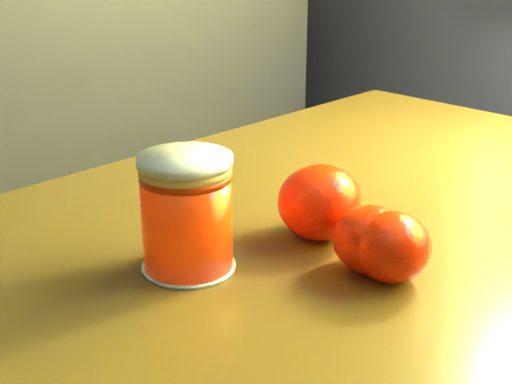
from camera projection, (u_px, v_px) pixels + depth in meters
table at (362, 326)px, 0.65m from camera, size 1.04×0.82×0.69m
juice_glass at (187, 214)px, 0.55m from camera, size 0.07×0.07×0.09m
orange_front at (320, 202)px, 0.61m from camera, size 0.08×0.08×0.06m
orange_back at (392, 247)px, 0.54m from camera, size 0.08×0.08×0.05m
orange_extra at (371, 240)px, 0.55m from camera, size 0.08×0.08×0.05m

